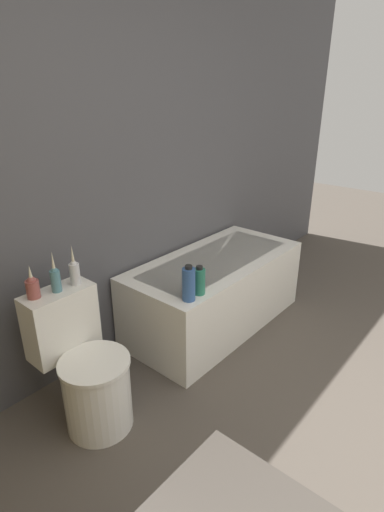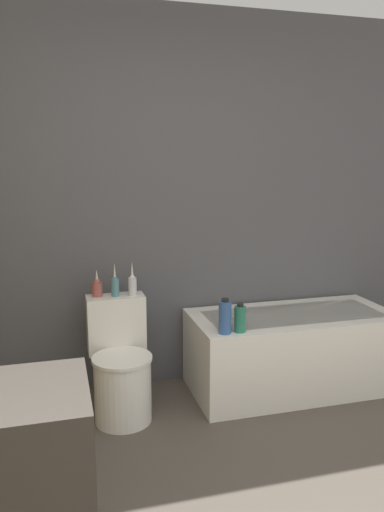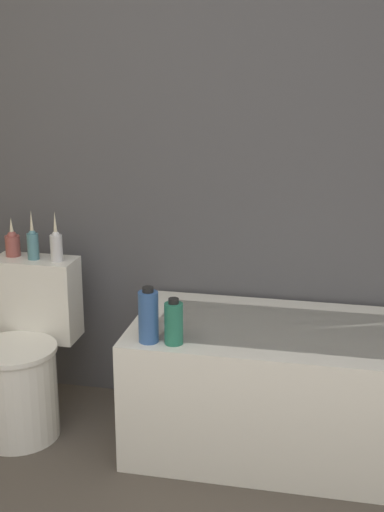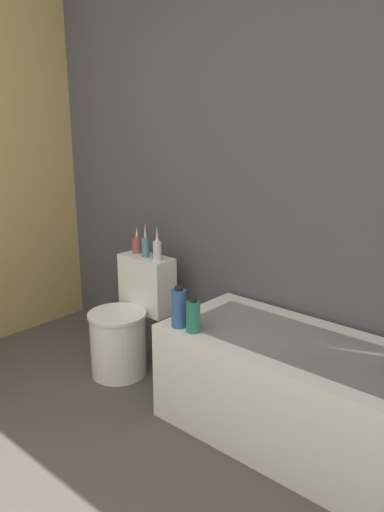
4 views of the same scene
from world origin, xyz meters
TOP-DOWN VIEW (x-y plane):
  - wall_back_tiled at (0.00, 2.34)m, footprint 6.40×0.06m
  - bathtub at (0.80, 1.96)m, footprint 1.42×0.66m
  - toilet at (-0.41, 1.89)m, footprint 0.37×0.54m
  - vase_gold at (-0.52, 2.10)m, footprint 0.07×0.07m
  - vase_silver at (-0.41, 2.07)m, footprint 0.05×0.05m
  - vase_bronze at (-0.30, 2.06)m, footprint 0.05×0.05m
  - shampoo_bottle_tall at (0.21, 1.71)m, footprint 0.08×0.08m
  - shampoo_bottle_short at (0.31, 1.71)m, footprint 0.07×0.07m

SIDE VIEW (x-z plane):
  - bathtub at x=0.80m, z-range 0.00..0.55m
  - toilet at x=-0.41m, z-range -0.05..0.68m
  - shampoo_bottle_short at x=0.31m, z-range 0.54..0.72m
  - shampoo_bottle_tall at x=0.21m, z-range 0.54..0.76m
  - vase_gold at x=-0.52m, z-range 0.70..0.88m
  - vase_silver at x=-0.41m, z-range 0.69..0.91m
  - vase_bronze at x=-0.30m, z-range 0.69..0.92m
  - wall_back_tiled at x=0.00m, z-range 0.00..2.60m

